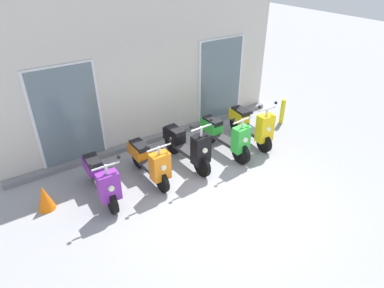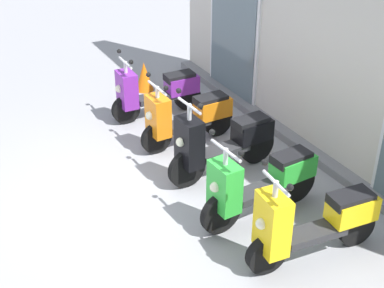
{
  "view_description": "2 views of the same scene",
  "coord_description": "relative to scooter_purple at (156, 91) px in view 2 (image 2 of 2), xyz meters",
  "views": [
    {
      "loc": [
        -3.37,
        -3.92,
        4.3
      ],
      "look_at": [
        -0.05,
        1.07,
        0.71
      ],
      "focal_mm": 30.99,
      "sensor_mm": 36.0,
      "label": 1
    },
    {
      "loc": [
        5.37,
        -1.97,
        4.1
      ],
      "look_at": [
        0.35,
        0.74,
        0.81
      ],
      "focal_mm": 51.55,
      "sensor_mm": 36.0,
      "label": 2
    }
  ],
  "objects": [
    {
      "name": "ground_plane",
      "position": [
        1.98,
        -1.35,
        -0.44
      ],
      "size": [
        40.0,
        40.0,
        0.0
      ],
      "primitive_type": "plane",
      "color": "#939399"
    },
    {
      "name": "scooter_purple",
      "position": [
        0.0,
        0.0,
        0.0
      ],
      "size": [
        0.57,
        1.54,
        1.14
      ],
      "color": "black",
      "rests_on": "ground_plane"
    },
    {
      "name": "traffic_cone",
      "position": [
        -1.03,
        0.25,
        -0.18
      ],
      "size": [
        0.32,
        0.32,
        0.52
      ],
      "primitive_type": "cone",
      "color": "orange",
      "rests_on": "ground_plane"
    },
    {
      "name": "scooter_yellow",
      "position": [
        3.89,
        -0.01,
        0.04
      ],
      "size": [
        0.54,
        1.6,
        1.25
      ],
      "color": "black",
      "rests_on": "ground_plane"
    },
    {
      "name": "scooter_black",
      "position": [
        2.0,
        0.02,
        0.07
      ],
      "size": [
        0.58,
        1.67,
        1.29
      ],
      "color": "black",
      "rests_on": "ground_plane"
    },
    {
      "name": "scooter_green",
      "position": [
        3.01,
        -0.06,
        0.04
      ],
      "size": [
        0.6,
        1.67,
        1.22
      ],
      "color": "black",
      "rests_on": "ground_plane"
    },
    {
      "name": "scooter_orange",
      "position": [
        1.05,
        0.0,
        0.02
      ],
      "size": [
        0.59,
        1.51,
        1.15
      ],
      "color": "black",
      "rests_on": "ground_plane"
    },
    {
      "name": "storefront_facade",
      "position": [
        1.98,
        1.63,
        1.33
      ],
      "size": [
        7.26,
        0.5,
        3.69
      ],
      "color": "beige",
      "rests_on": "ground_plane"
    }
  ]
}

